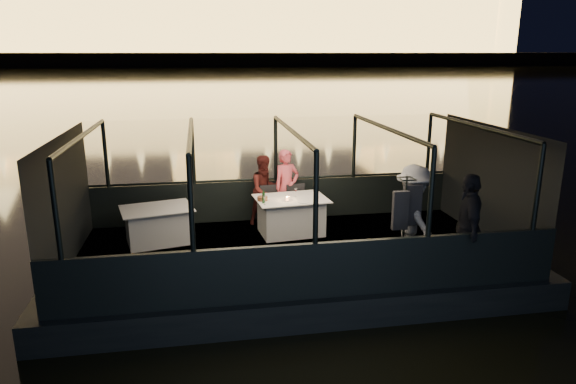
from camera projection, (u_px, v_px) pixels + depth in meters
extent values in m
plane|color=black|center=(207.00, 78.00, 86.00)|extent=(500.00, 500.00, 0.00)
cube|color=black|center=(292.00, 274.00, 9.96)|extent=(8.60, 4.40, 1.00)
cube|color=black|center=(292.00, 251.00, 9.83)|extent=(8.00, 4.00, 0.04)
cube|color=black|center=(276.00, 199.00, 11.61)|extent=(8.00, 0.08, 0.90)
cube|color=black|center=(315.00, 271.00, 7.81)|extent=(8.00, 0.08, 0.90)
cube|color=#423D33|center=(201.00, 60.00, 209.32)|extent=(400.00, 140.00, 6.00)
cube|color=silver|center=(291.00, 216.00, 10.65)|extent=(1.55, 1.19, 0.77)
cube|color=silver|center=(158.00, 224.00, 10.14)|extent=(1.54, 1.26, 0.72)
cube|color=black|center=(270.00, 207.00, 11.00)|extent=(0.45, 0.45, 0.89)
cube|color=black|center=(297.00, 206.00, 11.09)|extent=(0.46, 0.46, 0.89)
imported|color=#D44D58|center=(287.00, 190.00, 11.24)|extent=(0.69, 0.58, 1.64)
imported|color=#411512|center=(265.00, 191.00, 11.16)|extent=(0.88, 0.77, 1.53)
imported|color=silver|center=(413.00, 218.00, 9.02)|extent=(0.75, 1.21, 1.81)
imported|color=black|center=(467.00, 230.00, 8.40)|extent=(0.76, 1.15, 1.81)
cylinder|color=#153A16|center=(264.00, 196.00, 10.17)|extent=(0.07, 0.07, 0.27)
cylinder|color=brown|center=(262.00, 199.00, 10.38)|extent=(0.26, 0.26, 0.08)
cylinder|color=orange|center=(287.00, 198.00, 10.38)|extent=(0.06, 0.06, 0.08)
cylinder|color=silver|center=(304.00, 202.00, 10.25)|extent=(0.28, 0.28, 0.01)
cylinder|color=white|center=(263.00, 198.00, 10.52)|extent=(0.33, 0.33, 0.02)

